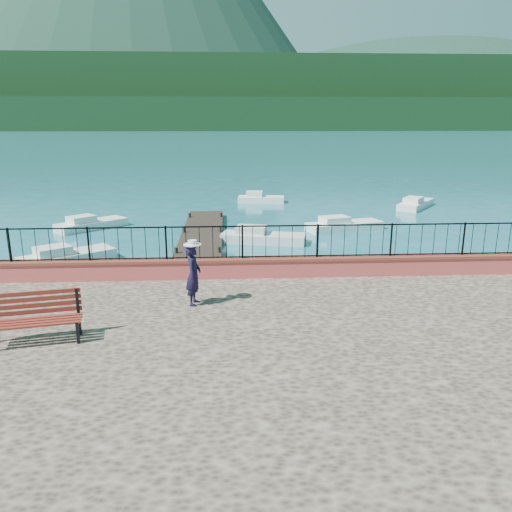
{
  "coord_description": "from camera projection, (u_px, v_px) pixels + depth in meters",
  "views": [
    {
      "loc": [
        -0.72,
        -10.38,
        5.68
      ],
      "look_at": [
        -0.0,
        2.0,
        2.3
      ],
      "focal_mm": 35.0,
      "sensor_mm": 36.0,
      "label": 1
    }
  ],
  "objects": [
    {
      "name": "parapet",
      "position": [
        253.0,
        267.0,
        14.7
      ],
      "size": [
        28.0,
        0.46,
        0.58
      ],
      "primitive_type": "cube",
      "color": "#B94443",
      "rests_on": "promenade"
    },
    {
      "name": "boat_4",
      "position": [
        261.0,
        197.0,
        35.65
      ],
      "size": [
        3.37,
        1.65,
        0.8
      ],
      "primitive_type": "cube",
      "rotation": [
        0.0,
        0.0,
        -0.11
      ],
      "color": "white",
      "rests_on": "ground"
    },
    {
      "name": "far_forest",
      "position": [
        227.0,
        115.0,
        298.13
      ],
      "size": [
        900.0,
        60.0,
        18.0
      ],
      "primitive_type": "cube",
      "color": "black",
      "rests_on": "ground"
    },
    {
      "name": "railing",
      "position": [
        253.0,
        242.0,
        14.5
      ],
      "size": [
        27.0,
        0.05,
        0.95
      ],
      "primitive_type": "cube",
      "color": "black",
      "rests_on": "parapet"
    },
    {
      "name": "boat_1",
      "position": [
        263.0,
        234.0,
        23.91
      ],
      "size": [
        4.19,
        2.19,
        0.8
      ],
      "primitive_type": "cube",
      "rotation": [
        0.0,
        0.0,
        -0.23
      ],
      "color": "silver",
      "rests_on": "ground"
    },
    {
      "name": "companion_hill",
      "position": [
        422.0,
        126.0,
        563.22
      ],
      "size": [
        448.0,
        384.0,
        180.0
      ],
      "primitive_type": "ellipsoid",
      "color": "#142D23",
      "rests_on": "ground"
    },
    {
      "name": "boat_5",
      "position": [
        416.0,
        202.0,
        33.52
      ],
      "size": [
        3.53,
        4.09,
        0.8
      ],
      "primitive_type": "cube",
      "rotation": [
        0.0,
        0.0,
        0.93
      ],
      "color": "silver",
      "rests_on": "ground"
    },
    {
      "name": "ground",
      "position": [
        261.0,
        375.0,
        11.53
      ],
      "size": [
        2000.0,
        2000.0,
        0.0
      ],
      "primitive_type": "plane",
      "color": "#19596B",
      "rests_on": "ground"
    },
    {
      "name": "foothills",
      "position": [
        227.0,
        97.0,
        352.5
      ],
      "size": [
        900.0,
        120.0,
        44.0
      ],
      "primitive_type": "cube",
      "color": "black",
      "rests_on": "ground"
    },
    {
      "name": "park_bench",
      "position": [
        35.0,
        329.0,
        10.33
      ],
      "size": [
        1.97,
        0.97,
        1.05
      ],
      "rotation": [
        0.0,
        0.0,
        0.19
      ],
      "color": "black",
      "rests_on": "promenade"
    },
    {
      "name": "dock",
      "position": [
        200.0,
        245.0,
        22.93
      ],
      "size": [
        2.0,
        16.0,
        0.3
      ],
      "primitive_type": "cube",
      "color": "#2D231C",
      "rests_on": "ground"
    },
    {
      "name": "boat_2",
      "position": [
        345.0,
        223.0,
        26.62
      ],
      "size": [
        4.34,
        2.48,
        0.8
      ],
      "primitive_type": "cube",
      "rotation": [
        0.0,
        0.0,
        0.3
      ],
      "color": "white",
      "rests_on": "ground"
    },
    {
      "name": "boat_3",
      "position": [
        92.0,
        221.0,
        26.96
      ],
      "size": [
        3.64,
        3.49,
        0.8
      ],
      "primitive_type": "cube",
      "rotation": [
        0.0,
        0.0,
        0.74
      ],
      "color": "silver",
      "rests_on": "ground"
    },
    {
      "name": "person",
      "position": [
        193.0,
        275.0,
        12.37
      ],
      "size": [
        0.44,
        0.61,
        1.54
      ],
      "primitive_type": "imported",
      "rotation": [
        0.0,
        0.0,
        1.43
      ],
      "color": "black",
      "rests_on": "promenade"
    },
    {
      "name": "boat_0",
      "position": [
        67.0,
        253.0,
        20.48
      ],
      "size": [
        3.77,
        3.27,
        0.8
      ],
      "primitive_type": "cube",
      "rotation": [
        0.0,
        0.0,
        0.64
      ],
      "color": "silver",
      "rests_on": "ground"
    },
    {
      "name": "hat",
      "position": [
        192.0,
        243.0,
        12.16
      ],
      "size": [
        0.44,
        0.44,
        0.12
      ],
      "primitive_type": "cylinder",
      "color": "silver",
      "rests_on": "person"
    }
  ]
}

